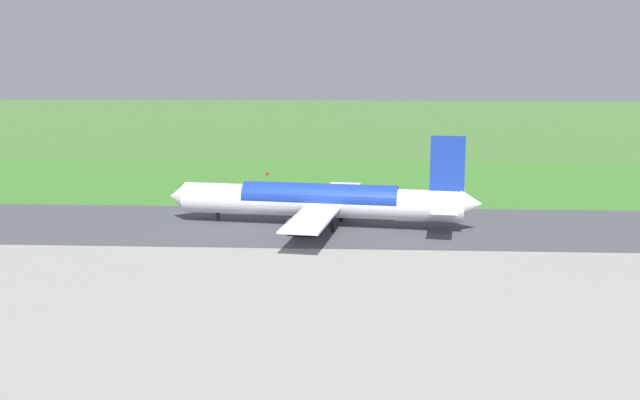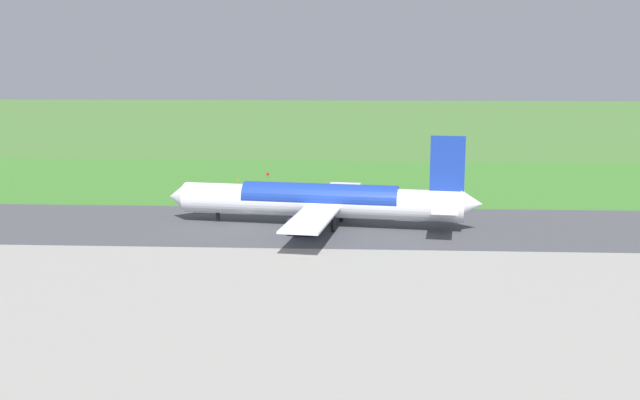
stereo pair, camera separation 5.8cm
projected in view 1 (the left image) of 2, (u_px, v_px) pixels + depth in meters
ground_plane at (248, 225)px, 126.32m from camera, size 800.00×800.00×0.00m
runway_asphalt at (248, 225)px, 126.32m from camera, size 600.00×31.62×0.06m
apron_concrete at (175, 333)px, 76.36m from camera, size 440.00×110.00×0.05m
grass_verge_foreground at (276, 184)px, 168.62m from camera, size 600.00×80.00×0.04m
airliner_main at (322, 201)px, 124.80m from camera, size 54.08×44.41×15.88m
no_stopping_sign at (268, 178)px, 166.14m from camera, size 0.60×0.10×2.83m
traffic_cone_orange at (238, 180)px, 172.63m from camera, size 0.40×0.40×0.55m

